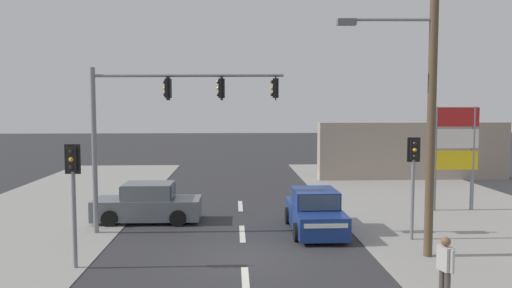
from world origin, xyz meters
TOP-DOWN VIEW (x-y plane):
  - ground_plane at (0.00, 0.00)m, footprint 140.00×140.00m
  - lane_dash_near at (0.00, -2.00)m, footprint 0.20×2.40m
  - lane_dash_mid at (0.00, 3.00)m, footprint 0.20×2.40m
  - lane_dash_far at (0.00, 8.00)m, footprint 0.20×2.40m
  - kerb_right_verge at (9.00, 2.00)m, footprint 10.00×44.00m
  - kerb_left_verge at (-8.50, 4.00)m, footprint 8.00×40.00m
  - utility_pole_foreground_right at (5.52, -0.03)m, footprint 3.78×0.38m
  - traffic_signal_mast at (-2.95, 3.08)m, footprint 6.86×0.94m
  - pedestal_signal_right_kerb at (5.84, 1.88)m, footprint 0.44×0.29m
  - pedestal_signal_left_kerb at (-4.83, -0.67)m, footprint 0.44×0.29m
  - shopping_plaza_sign at (9.39, 6.59)m, footprint 2.10×0.16m
  - shopfront_wall_far at (11.00, 16.00)m, footprint 12.00×1.00m
  - sedan_crossing_left at (2.69, 3.20)m, footprint 1.92×4.25m
  - sedan_kerbside_parked at (-3.74, 5.06)m, footprint 4.25×1.92m
  - pedestrian_at_kerb at (4.57, -3.77)m, footprint 0.31×0.54m

SIDE VIEW (x-z plane):
  - ground_plane at x=0.00m, z-range 0.00..0.00m
  - lane_dash_near at x=0.00m, z-range 0.00..0.01m
  - lane_dash_mid at x=0.00m, z-range 0.00..0.01m
  - lane_dash_far at x=0.00m, z-range 0.00..0.01m
  - kerb_right_verge at x=9.00m, z-range 0.00..0.02m
  - kerb_left_verge at x=-8.50m, z-range 0.00..0.02m
  - sedan_crossing_left at x=2.69m, z-range -0.08..1.48m
  - sedan_kerbside_parked at x=-3.74m, z-range -0.08..1.48m
  - pedestrian_at_kerb at x=4.57m, z-range 0.11..1.74m
  - shopfront_wall_far at x=11.00m, z-range 0.00..3.60m
  - pedestal_signal_right_kerb at x=5.84m, z-range 0.64..4.20m
  - pedestal_signal_left_kerb at x=-4.83m, z-range 0.64..4.20m
  - shopping_plaza_sign at x=9.39m, z-range 0.68..5.28m
  - traffic_signal_mast at x=-2.95m, z-range 1.35..7.35m
  - utility_pole_foreground_right at x=5.52m, z-range 0.37..10.34m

